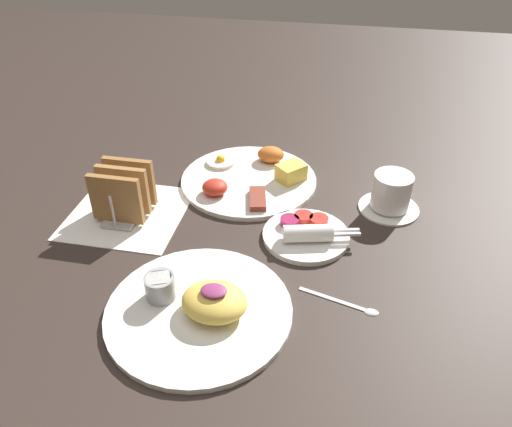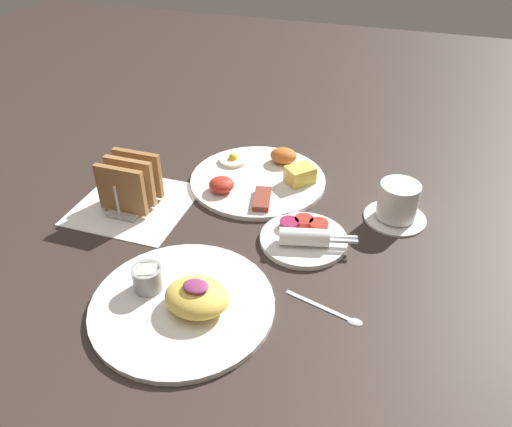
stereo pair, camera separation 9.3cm
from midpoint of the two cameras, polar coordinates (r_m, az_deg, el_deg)
name	(u,v)px [view 1 (the left image)]	position (r m, az deg, el deg)	size (l,w,h in m)	color
ground_plane	(218,236)	(0.93, -7.20, -2.68)	(3.00, 3.00, 0.00)	#332823
napkin_flat	(128,213)	(1.03, -17.00, -0.03)	(0.22, 0.22, 0.00)	white
plate_breakfast	(251,177)	(1.08, -3.06, 4.06)	(0.29, 0.29, 0.05)	white
plate_condiments	(306,233)	(0.92, 2.88, -2.35)	(0.18, 0.16, 0.04)	white
plate_foreground	(200,306)	(0.79, -9.88, -10.55)	(0.29, 0.29, 0.06)	white
toast_rack	(124,192)	(1.00, -17.49, 2.29)	(0.10, 0.12, 0.10)	#B7B7BC
coffee_cup	(391,194)	(1.00, 12.64, 2.11)	(0.12, 0.12, 0.08)	white
teaspoon	(351,304)	(0.80, 7.51, -10.38)	(0.13, 0.04, 0.01)	silver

